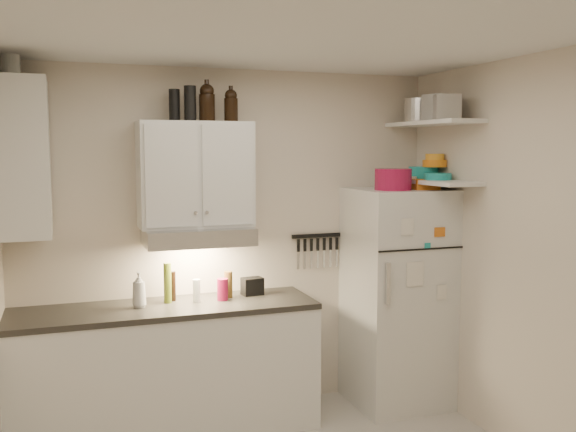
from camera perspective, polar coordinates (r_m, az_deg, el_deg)
name	(u,v)px	position (r m, az deg, el deg)	size (l,w,h in m)	color
ceiling	(300,33)	(3.48, 1.09, 15.98)	(3.20, 3.00, 0.02)	silver
back_wall	(231,242)	(4.92, -5.12, -2.30)	(3.20, 0.02, 2.60)	beige
right_wall	(540,262)	(4.32, 21.52, -3.84)	(0.02, 3.00, 2.60)	beige
base_cabinet	(167,372)	(4.72, -10.72, -13.50)	(2.10, 0.60, 0.88)	white
countertop	(166,308)	(4.59, -10.83, -8.07)	(2.10, 0.62, 0.04)	#2C2925
upper_cabinet	(195,174)	(4.63, -8.25, 3.68)	(0.80, 0.33, 0.75)	white
side_cabinet	(22,158)	(4.41, -22.58, 4.80)	(0.33, 0.55, 1.00)	white
range_hood	(198,236)	(4.61, -8.01, -1.76)	(0.76, 0.46, 0.12)	silver
fridge	(397,297)	(5.14, 9.67, -7.11)	(0.70, 0.68, 1.70)	silver
shelf_hi	(433,123)	(5.00, 12.73, 8.05)	(0.30, 0.95, 0.03)	white
shelf_lo	(431,182)	(5.00, 12.61, 3.01)	(0.30, 0.95, 0.03)	white
knife_strip	(317,236)	(5.11, 2.58, -1.75)	(0.42, 0.02, 0.03)	black
dutch_oven	(393,179)	(4.86, 9.33, 3.23)	(0.28, 0.28, 0.16)	maroon
book_stack	(424,184)	(5.01, 11.98, 2.78)	(0.18, 0.23, 0.08)	#CE6819
spice_jar	(413,183)	(5.06, 11.05, 2.94)	(0.06, 0.06, 0.10)	silver
stock_pot	(420,111)	(5.20, 11.69, 9.16)	(0.26, 0.26, 0.18)	silver
tin_a	(438,107)	(4.88, 13.21, 9.38)	(0.19, 0.17, 0.19)	#AAAAAD
tin_b	(447,107)	(4.75, 13.92, 9.38)	(0.17, 0.17, 0.17)	#AAAAAD
bowl_teal	(423,173)	(5.17, 11.94, 3.80)	(0.23, 0.23, 0.09)	teal
bowl_orange	(435,163)	(5.10, 12.90, 4.58)	(0.19, 0.19, 0.06)	orange
bowl_yellow	(435,157)	(5.10, 12.92, 5.16)	(0.14, 0.14, 0.05)	gold
plates	(438,176)	(4.95, 13.16, 3.44)	(0.21, 0.21, 0.05)	teal
growler_a	(207,102)	(4.60, -7.22, 10.01)	(0.11, 0.11, 0.27)	black
growler_b	(231,105)	(4.62, -5.09, 9.80)	(0.10, 0.10, 0.23)	black
thermos_a	(190,103)	(4.56, -8.69, 9.86)	(0.08, 0.08, 0.24)	black
thermos_b	(174,105)	(4.60, -10.06, 9.68)	(0.08, 0.08, 0.22)	black
side_jar	(10,65)	(4.53, -23.48, 12.17)	(0.12, 0.12, 0.17)	silver
soap_bottle	(139,288)	(4.54, -13.11, -6.23)	(0.11, 0.11, 0.28)	white
pepper_mill	(228,285)	(4.74, -5.33, -6.08)	(0.06, 0.06, 0.19)	brown
oil_bottle	(168,283)	(4.63, -10.66, -5.88)	(0.05, 0.05, 0.29)	#58691A
vinegar_bottle	(173,286)	(4.70, -10.21, -6.15)	(0.04, 0.04, 0.21)	black
clear_bottle	(197,291)	(4.64, -8.13, -6.59)	(0.05, 0.05, 0.16)	silver
red_jar	(223,289)	(4.67, -5.84, -6.52)	(0.08, 0.08, 0.16)	maroon
caddy	(252,286)	(4.83, -3.19, -6.25)	(0.15, 0.11, 0.13)	black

